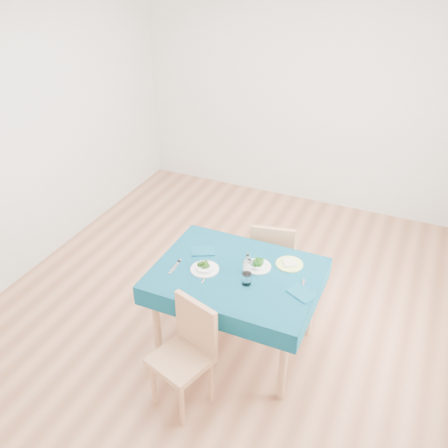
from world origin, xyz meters
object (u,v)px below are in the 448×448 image
at_px(chair_far, 273,254).
at_px(bowl_far, 258,264).
at_px(chair_near, 180,356).
at_px(bowl_near, 205,266).
at_px(table, 236,310).
at_px(side_plate, 289,264).

xyz_separation_m(chair_far, bowl_far, (0.07, -0.61, 0.32)).
bearing_deg(chair_near, bowl_near, 117.30).
xyz_separation_m(table, bowl_far, (0.12, 0.13, 0.41)).
relative_size(table, side_plate, 5.86).
bearing_deg(bowl_far, side_plate, 31.47).
xyz_separation_m(bowl_far, side_plate, (0.21, 0.13, -0.03)).
bearing_deg(side_plate, bowl_far, -148.53).
bearing_deg(table, chair_far, 85.57).
bearing_deg(bowl_near, chair_near, -80.52).
height_order(bowl_near, side_plate, bowl_near).
relative_size(chair_near, bowl_near, 4.23).
bearing_deg(chair_near, bowl_far, 90.31).
relative_size(bowl_near, bowl_far, 1.06).
xyz_separation_m(table, side_plate, (0.34, 0.26, 0.38)).
distance_m(chair_far, bowl_far, 0.69).
height_order(chair_far, bowl_near, chair_far).
xyz_separation_m(chair_near, chair_far, (0.19, 1.42, 0.01)).
xyz_separation_m(table, bowl_near, (-0.23, -0.07, 0.41)).
xyz_separation_m(chair_far, side_plate, (0.28, -0.48, 0.29)).
distance_m(chair_near, side_plate, 1.09).
relative_size(table, bowl_far, 6.02).
bearing_deg(chair_far, bowl_far, 84.70).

